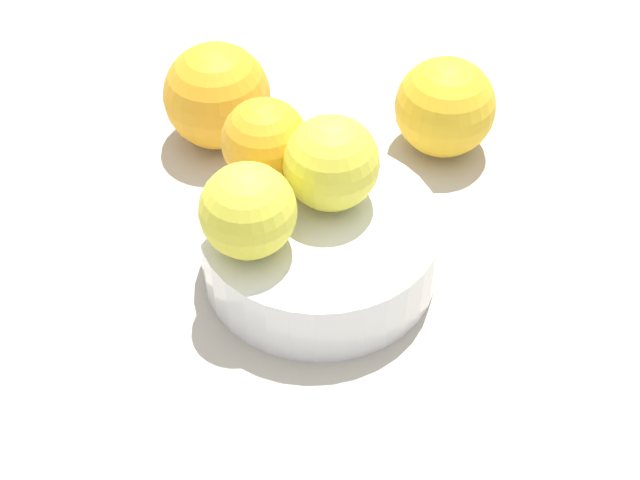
# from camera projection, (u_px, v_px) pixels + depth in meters

# --- Properties ---
(ground_plane) EXTENTS (1.10, 1.10, 0.02)m
(ground_plane) POSITION_uv_depth(u_px,v_px,m) (320.00, 278.00, 0.68)
(ground_plane) COLOR #BCB29E
(fruit_bowl) EXTENTS (0.17, 0.17, 0.05)m
(fruit_bowl) POSITION_uv_depth(u_px,v_px,m) (320.00, 246.00, 0.66)
(fruit_bowl) COLOR white
(fruit_bowl) RESTS_ON ground_plane
(orange_in_bowl_0) EXTENTS (0.07, 0.07, 0.07)m
(orange_in_bowl_0) POSITION_uv_depth(u_px,v_px,m) (248.00, 211.00, 0.60)
(orange_in_bowl_0) COLOR yellow
(orange_in_bowl_0) RESTS_ON fruit_bowl
(orange_in_bowl_1) EXTENTS (0.07, 0.07, 0.07)m
(orange_in_bowl_1) POSITION_uv_depth(u_px,v_px,m) (331.00, 163.00, 0.63)
(orange_in_bowl_1) COLOR yellow
(orange_in_bowl_1) RESTS_ON fruit_bowl
(orange_in_bowl_2) EXTENTS (0.06, 0.06, 0.06)m
(orange_in_bowl_2) POSITION_uv_depth(u_px,v_px,m) (265.00, 141.00, 0.65)
(orange_in_bowl_2) COLOR #F9A823
(orange_in_bowl_2) RESTS_ON fruit_bowl
(orange_loose_0) EXTENTS (0.08, 0.08, 0.08)m
(orange_loose_0) POSITION_uv_depth(u_px,v_px,m) (448.00, 108.00, 0.74)
(orange_loose_0) COLOR yellow
(orange_loose_0) RESTS_ON ground_plane
(orange_loose_1) EXTENTS (0.09, 0.09, 0.09)m
(orange_loose_1) POSITION_uv_depth(u_px,v_px,m) (217.00, 96.00, 0.75)
(orange_loose_1) COLOR #F9A823
(orange_loose_1) RESTS_ON ground_plane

